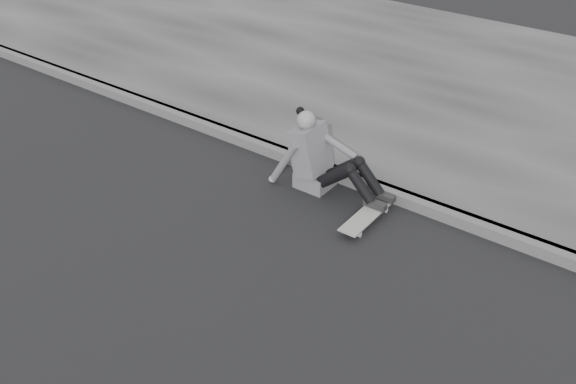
% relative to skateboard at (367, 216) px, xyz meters
% --- Properties ---
extents(curb, '(24.00, 0.16, 0.12)m').
position_rel_skateboard_xyz_m(curb, '(1.71, 0.52, -0.01)').
color(curb, '#515151').
rests_on(curb, ground).
extents(skateboard, '(0.20, 0.78, 0.09)m').
position_rel_skateboard_xyz_m(skateboard, '(0.00, 0.00, 0.00)').
color(skateboard, '#AAA9A4').
rests_on(skateboard, ground).
extents(seated_woman, '(1.38, 0.46, 0.88)m').
position_rel_skateboard_xyz_m(seated_woman, '(-0.73, 0.25, 0.29)').
color(seated_woman, '#5A5A5D').
rests_on(seated_woman, ground).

